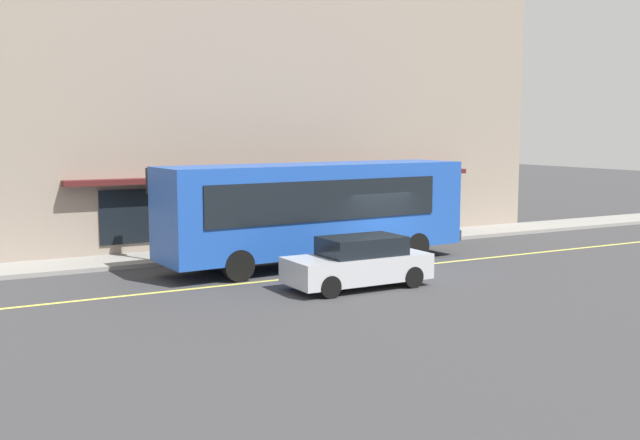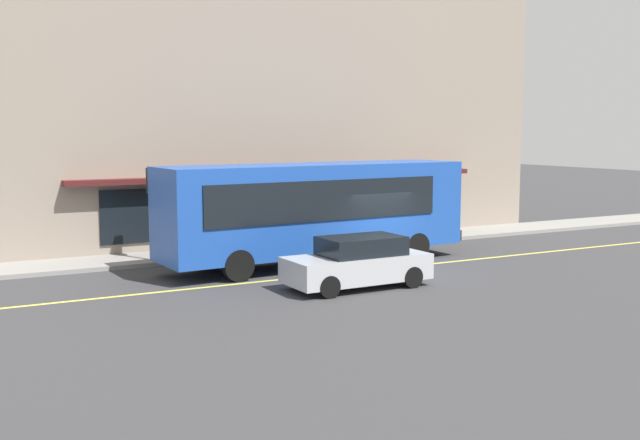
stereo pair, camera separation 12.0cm
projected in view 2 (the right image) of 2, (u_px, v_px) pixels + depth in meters
ground at (391, 268)px, 25.10m from camera, size 120.00×120.00×0.00m
sidewalk at (318, 245)px, 29.66m from camera, size 80.00×2.44×0.15m
lane_centre_stripe at (391, 268)px, 25.10m from camera, size 36.00×0.16×0.01m
storefront_building at (239, 68)px, 33.94m from camera, size 25.02×10.80×14.97m
bus at (317, 208)px, 25.48m from camera, size 11.27×3.24×3.50m
traffic_light at (152, 192)px, 25.62m from camera, size 0.30×0.52×3.20m
car_silver at (358, 263)px, 21.92m from camera, size 4.33×1.92×1.52m
pedestrian_by_curb at (239, 227)px, 27.22m from camera, size 0.34×0.34×1.62m
pedestrian_near_storefront at (335, 213)px, 30.21m from camera, size 0.34×0.34×1.86m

